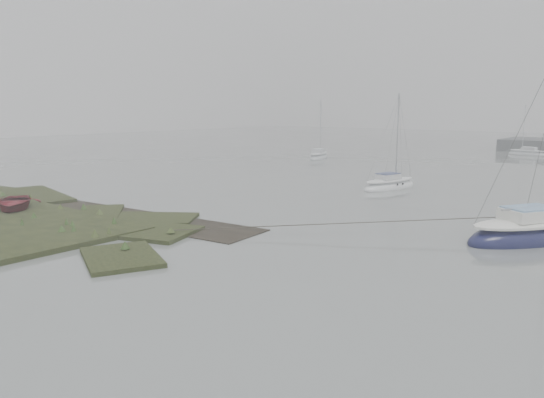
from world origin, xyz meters
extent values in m
plane|color=slate|center=(0.00, 30.00, 0.00)|extent=(160.00, 160.00, 0.00)
ellipsoid|color=#121439|center=(11.34, 12.00, 0.11)|extent=(5.18, 6.66, 1.58)
ellipsoid|color=silver|center=(11.34, 12.00, 0.74)|extent=(4.38, 5.73, 0.45)
cube|color=silver|center=(11.20, 11.76, 1.13)|extent=(2.34, 2.62, 0.46)
cube|color=#7496BB|center=(11.20, 11.76, 1.39)|extent=(2.16, 2.42, 0.07)
cylinder|color=#939399|center=(11.10, 11.60, 1.39)|extent=(1.41, 2.27, 0.08)
ellipsoid|color=white|center=(0.20, 20.99, 0.08)|extent=(2.57, 5.06, 1.17)
ellipsoid|color=silver|center=(0.20, 20.99, 0.55)|extent=(2.13, 4.39, 0.33)
cube|color=silver|center=(0.16, 20.79, 0.84)|extent=(1.36, 1.84, 0.35)
cube|color=#151E50|center=(0.16, 20.79, 1.04)|extent=(1.26, 1.69, 0.06)
cylinder|color=#939399|center=(0.33, 21.60, 3.56)|extent=(0.08, 0.08, 5.53)
cylinder|color=#939399|center=(0.13, 20.66, 1.04)|extent=(0.47, 1.91, 0.06)
ellipsoid|color=#B8C0C3|center=(-15.31, 35.19, 0.08)|extent=(3.17, 5.08, 1.17)
ellipsoid|color=silver|center=(-15.31, 35.19, 0.55)|extent=(2.65, 4.39, 0.33)
cube|color=silver|center=(-15.24, 35.00, 0.84)|extent=(1.55, 1.91, 0.34)
cube|color=silver|center=(-15.24, 35.00, 1.03)|extent=(1.43, 1.76, 0.06)
cylinder|color=#939399|center=(-15.53, 35.77, 3.55)|extent=(0.08, 0.08, 5.52)
cylinder|color=#939399|center=(-15.19, 34.87, 1.03)|extent=(0.73, 1.83, 0.06)
ellipsoid|color=#B7BCC1|center=(0.74, 53.44, 0.08)|extent=(4.56, 2.14, 1.06)
ellipsoid|color=silver|center=(0.74, 53.44, 0.50)|extent=(3.95, 1.77, 0.30)
cube|color=silver|center=(0.92, 53.41, 0.76)|extent=(1.64, 1.17, 0.31)
cube|color=silver|center=(0.92, 53.41, 0.94)|extent=(1.50, 1.09, 0.05)
cylinder|color=#939399|center=(0.18, 53.53, 3.22)|extent=(0.07, 0.07, 5.00)
cylinder|color=#939399|center=(1.05, 53.39, 0.94)|extent=(1.74, 0.34, 0.06)
imported|color=maroon|center=(-11.00, 1.00, 0.57)|extent=(4.19, 3.90, 0.71)
camera|label=1|loc=(16.50, -11.35, 5.48)|focal=35.00mm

